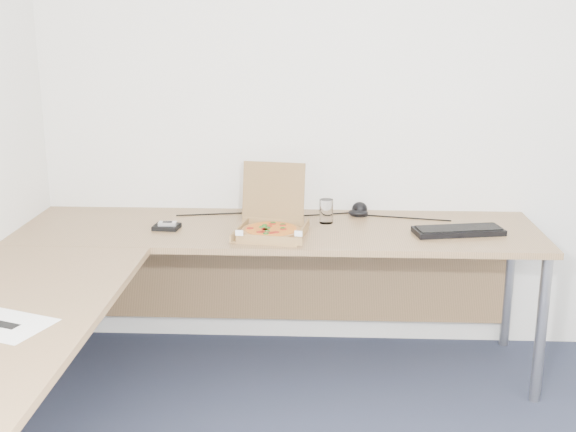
{
  "coord_description": "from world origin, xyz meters",
  "views": [
    {
      "loc": [
        -0.3,
        -1.99,
        1.71
      ],
      "look_at": [
        -0.45,
        1.28,
        0.82
      ],
      "focal_mm": 45.6,
      "sensor_mm": 36.0,
      "label": 1
    }
  ],
  "objects_px": {
    "desk": "(198,260)",
    "pizza_box": "(271,227)",
    "wallet": "(167,227)",
    "drinking_glass": "(326,211)",
    "keyboard": "(458,231)"
  },
  "relations": [
    {
      "from": "desk",
      "to": "keyboard",
      "type": "bearing_deg",
      "value": 16.99
    },
    {
      "from": "desk",
      "to": "drinking_glass",
      "type": "height_order",
      "value": "drinking_glass"
    },
    {
      "from": "drinking_glass",
      "to": "keyboard",
      "type": "distance_m",
      "value": 0.64
    },
    {
      "from": "keyboard",
      "to": "wallet",
      "type": "xyz_separation_m",
      "value": [
        -1.38,
        0.02,
        -0.0
      ]
    },
    {
      "from": "desk",
      "to": "pizza_box",
      "type": "distance_m",
      "value": 0.43
    },
    {
      "from": "pizza_box",
      "to": "drinking_glass",
      "type": "height_order",
      "value": "pizza_box"
    },
    {
      "from": "desk",
      "to": "pizza_box",
      "type": "bearing_deg",
      "value": 45.68
    },
    {
      "from": "wallet",
      "to": "keyboard",
      "type": "bearing_deg",
      "value": 5.39
    },
    {
      "from": "desk",
      "to": "drinking_glass",
      "type": "distance_m",
      "value": 0.76
    },
    {
      "from": "desk",
      "to": "pizza_box",
      "type": "relative_size",
      "value": 7.05
    },
    {
      "from": "keyboard",
      "to": "wallet",
      "type": "distance_m",
      "value": 1.38
    },
    {
      "from": "wallet",
      "to": "drinking_glass",
      "type": "bearing_deg",
      "value": 16.66
    },
    {
      "from": "pizza_box",
      "to": "drinking_glass",
      "type": "bearing_deg",
      "value": 49.11
    },
    {
      "from": "drinking_glass",
      "to": "wallet",
      "type": "height_order",
      "value": "drinking_glass"
    },
    {
      "from": "desk",
      "to": "wallet",
      "type": "bearing_deg",
      "value": 119.51
    }
  ]
}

